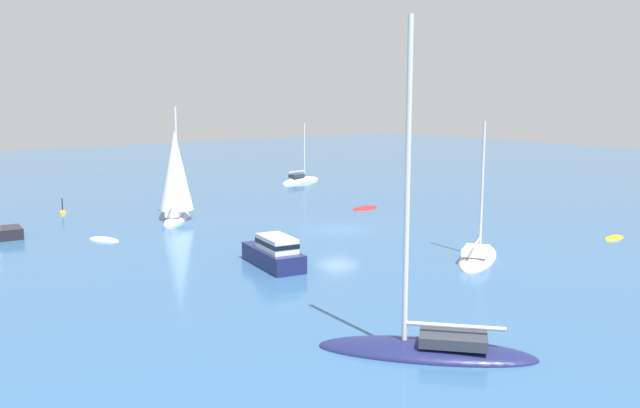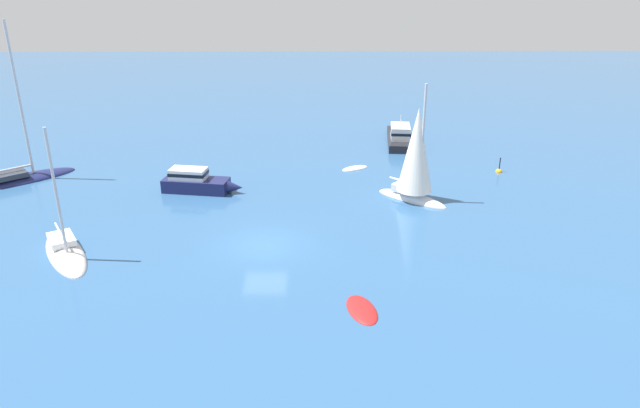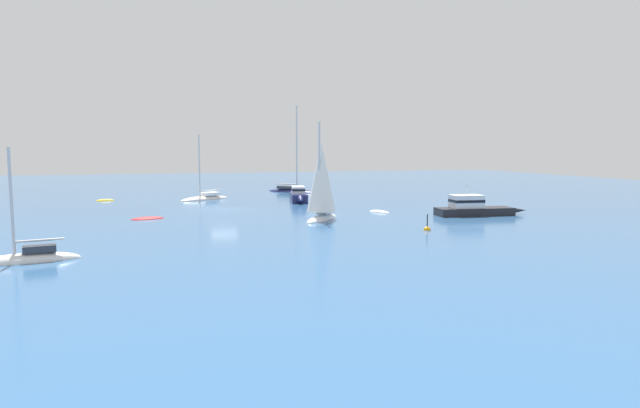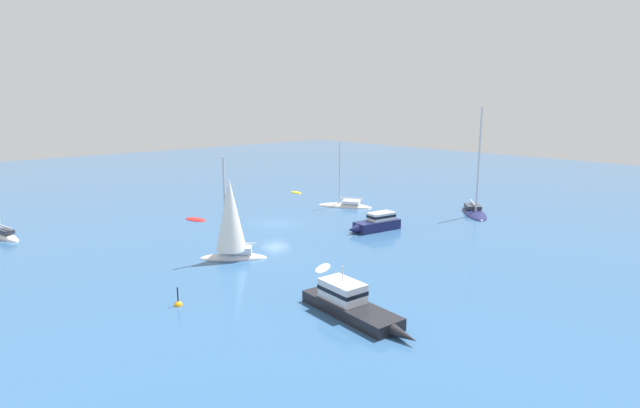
{
  "view_description": "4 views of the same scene",
  "coord_description": "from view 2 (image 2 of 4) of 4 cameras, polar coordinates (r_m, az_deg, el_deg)",
  "views": [
    {
      "loc": [
        -28.03,
        -34.67,
        9.02
      ],
      "look_at": [
        0.36,
        2.4,
        1.37
      ],
      "focal_mm": 38.21,
      "sensor_mm": 36.0,
      "label": 1
    },
    {
      "loc": [
        30.74,
        2.86,
        15.19
      ],
      "look_at": [
        -3.96,
        3.29,
        0.95
      ],
      "focal_mm": 33.19,
      "sensor_mm": 36.0,
      "label": 2
    },
    {
      "loc": [
        5.58,
        52.23,
        5.88
      ],
      "look_at": [
        -8.81,
        3.0,
        0.59
      ],
      "focal_mm": 30.22,
      "sensor_mm": 36.0,
      "label": 3
    },
    {
      "loc": [
        -39.94,
        30.86,
        12.22
      ],
      "look_at": [
        -3.31,
        -3.09,
        2.07
      ],
      "focal_mm": 28.63,
      "sensor_mm": 36.0,
      "label": 4
    }
  ],
  "objects": [
    {
      "name": "launch",
      "position": [
        42.89,
        -11.75,
        2.1
      ],
      "size": [
        2.41,
        5.87,
        1.68
      ],
      "rotation": [
        0.0,
        0.0,
        1.41
      ],
      "color": "#191E4C",
      "rests_on": "ground"
    },
    {
      "name": "cabin_cruiser",
      "position": [
        54.03,
        7.68,
        6.54
      ],
      "size": [
        8.57,
        2.68,
        2.77
      ],
      "rotation": [
        0.0,
        0.0,
        3.05
      ],
      "color": "black",
      "rests_on": "ground"
    },
    {
      "name": "ground_plane",
      "position": [
        34.41,
        -5.41,
        -3.99
      ],
      "size": [
        160.0,
        160.0,
        0.0
      ],
      "primitive_type": "plane",
      "color": "#2D5684"
    },
    {
      "name": "channel_buoy",
      "position": [
        48.25,
        16.86,
        3.01
      ],
      "size": [
        0.53,
        0.53,
        1.43
      ],
      "color": "orange",
      "rests_on": "ground"
    },
    {
      "name": "dinghy",
      "position": [
        28.34,
        4.06,
        -10.17
      ],
      "size": [
        2.94,
        1.89,
        0.35
      ],
      "rotation": [
        0.0,
        0.0,
        0.23
      ],
      "color": "#B21E1E",
      "rests_on": "ground"
    },
    {
      "name": "dinghy_1",
      "position": [
        47.01,
        3.39,
        3.42
      ],
      "size": [
        1.85,
        2.42,
        0.4
      ],
      "rotation": [
        0.0,
        0.0,
        5.19
      ],
      "color": "silver",
      "rests_on": "ground"
    },
    {
      "name": "sloop_1",
      "position": [
        36.18,
        -23.34,
        -4.3
      ],
      "size": [
        6.49,
        4.96,
        7.92
      ],
      "rotation": [
        0.0,
        0.0,
        0.55
      ],
      "color": "silver",
      "rests_on": "ground"
    },
    {
      "name": "yacht",
      "position": [
        40.23,
        9.2,
        4.35
      ],
      "size": [
        4.43,
        4.91,
        8.48
      ],
      "rotation": [
        0.0,
        0.0,
        0.87
      ],
      "color": "white",
      "rests_on": "ground"
    },
    {
      "name": "sloop",
      "position": [
        49.62,
        -26.76,
        2.27
      ],
      "size": [
        6.75,
        7.24,
        11.99
      ],
      "rotation": [
        0.0,
        0.0,
        2.29
      ],
      "color": "#191E4C",
      "rests_on": "ground"
    }
  ]
}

